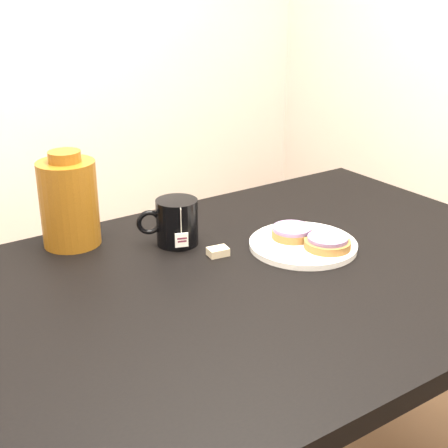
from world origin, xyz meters
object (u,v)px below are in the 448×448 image
object	(u,v)px
table	(249,310)
bagel_package	(69,202)
mug	(176,222)
bagel_front	(327,242)
bagel_back	(292,232)
plate	(303,244)
teabag_pouch	(218,252)

from	to	relation	value
table	bagel_package	size ratio (longest dim) A/B	6.33
mug	bagel_package	bearing A→B (deg)	165.78
bagel_front	bagel_package	size ratio (longest dim) A/B	0.53
bagel_back	bagel_front	world-z (taller)	same
plate	teabag_pouch	distance (m)	0.20
bagel_back	mug	world-z (taller)	mug
table	bagel_back	world-z (taller)	bagel_back
plate	bagel_front	bearing A→B (deg)	-65.45
plate	mug	xyz separation A→B (m)	(-0.23, 0.18, 0.05)
bagel_back	bagel_package	distance (m)	0.52
bagel_front	teabag_pouch	size ratio (longest dim) A/B	2.59
teabag_pouch	bagel_package	distance (m)	0.36
plate	mug	bearing A→B (deg)	141.17
bagel_front	plate	bearing A→B (deg)	114.55
bagel_front	bagel_package	bearing A→B (deg)	140.43
table	bagel_front	world-z (taller)	bagel_front
bagel_back	teabag_pouch	distance (m)	0.19
table	bagel_back	size ratio (longest dim) A/B	10.59
plate	teabag_pouch	bearing A→B (deg)	158.02
bagel_front	bagel_package	world-z (taller)	bagel_package
table	bagel_front	size ratio (longest dim) A/B	12.00
bagel_front	teabag_pouch	distance (m)	0.25
table	mug	xyz separation A→B (m)	(-0.04, 0.23, 0.14)
plate	bagel_package	distance (m)	0.54
bagel_back	bagel_front	bearing A→B (deg)	-72.11
table	bagel_back	xyz separation A→B (m)	(0.18, 0.08, 0.11)
table	bagel_front	bearing A→B (deg)	-3.12
mug	teabag_pouch	bearing A→B (deg)	-48.19
table	teabag_pouch	distance (m)	0.15
table	bagel_package	world-z (taller)	bagel_package
plate	bagel_package	xyz separation A→B (m)	(-0.43, 0.32, 0.09)
table	plate	bearing A→B (deg)	12.87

